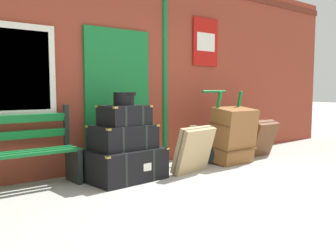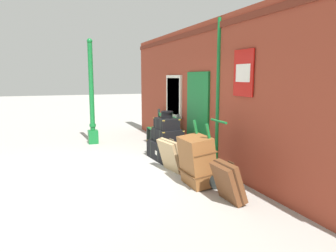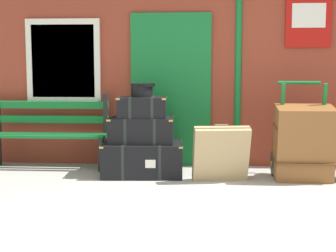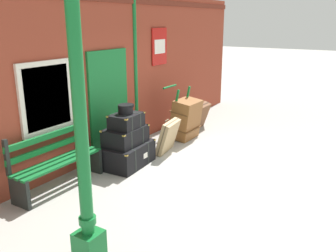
{
  "view_description": "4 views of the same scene",
  "coord_description": "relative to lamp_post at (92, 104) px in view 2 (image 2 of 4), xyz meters",
  "views": [
    {
      "loc": [
        -3.35,
        -2.39,
        1.21
      ],
      "look_at": [
        0.19,
        1.93,
        0.66
      ],
      "focal_mm": 39.85,
      "sensor_mm": 36.0,
      "label": 1
    },
    {
      "loc": [
        6.38,
        -0.92,
        1.98
      ],
      "look_at": [
        -0.43,
        1.69,
        0.85
      ],
      "focal_mm": 34.06,
      "sensor_mm": 36.0,
      "label": 2
    },
    {
      "loc": [
        0.11,
        -4.61,
        1.41
      ],
      "look_at": [
        -0.36,
        1.59,
        0.66
      ],
      "focal_mm": 54.72,
      "sensor_mm": 36.0,
      "label": 3
    },
    {
      "loc": [
        -5.68,
        -2.23,
        2.64
      ],
      "look_at": [
        0.42,
        1.55,
        0.52
      ],
      "focal_mm": 38.48,
      "sensor_mm": 36.0,
      "label": 4
    }
  ],
  "objects": [
    {
      "name": "steamer_trunk_middle",
      "position": [
        2.49,
        1.44,
        -0.59
      ],
      "size": [
        0.83,
        0.58,
        0.33
      ],
      "color": "black",
      "rests_on": "steamer_trunk_base"
    },
    {
      "name": "ground_plane",
      "position": [
        3.2,
        -0.34,
        -1.17
      ],
      "size": [
        60.0,
        60.0,
        0.0
      ],
      "primitive_type": "plane",
      "color": "#A3A099"
    },
    {
      "name": "large_brown_trunk",
      "position": [
        4.48,
        1.26,
        -0.71
      ],
      "size": [
        0.7,
        0.55,
        0.93
      ],
      "color": "brown",
      "rests_on": "ground"
    },
    {
      "name": "porters_trolley",
      "position": [
        4.48,
        1.44,
        -0.9
      ],
      "size": [
        0.71,
        0.62,
        1.19
      ],
      "color": "black",
      "rests_on": "ground"
    },
    {
      "name": "steamer_trunk_top",
      "position": [
        2.5,
        1.41,
        -0.3
      ],
      "size": [
        0.63,
        0.48,
        0.27
      ],
      "color": "black",
      "rests_on": "steamer_trunk_middle"
    },
    {
      "name": "platform_bench",
      "position": [
        1.17,
        1.82,
        -0.73
      ],
      "size": [
        1.6,
        0.43,
        1.01
      ],
      "color": "#146B2D",
      "rests_on": "ground"
    },
    {
      "name": "suitcase_cream",
      "position": [
        5.39,
        1.37,
        -0.84
      ],
      "size": [
        0.58,
        0.4,
        0.66
      ],
      "color": "brown",
      "rests_on": "ground"
    },
    {
      "name": "lamp_post",
      "position": [
        0.0,
        0.0,
        0.0
      ],
      "size": [
        0.28,
        0.28,
        3.08
      ],
      "color": "#146B2D",
      "rests_on": "ground"
    },
    {
      "name": "suitcase_brown",
      "position": [
        3.49,
        1.13,
        -0.83
      ],
      "size": [
        0.71,
        0.42,
        0.69
      ],
      "color": "tan",
      "rests_on": "ground"
    },
    {
      "name": "brick_facade",
      "position": [
        3.18,
        2.25,
        0.42
      ],
      "size": [
        10.4,
        0.35,
        3.2
      ],
      "color": "brown",
      "rests_on": "ground"
    },
    {
      "name": "steamer_trunk_base",
      "position": [
        2.5,
        1.41,
        -0.96
      ],
      "size": [
        1.06,
        0.72,
        0.43
      ],
      "color": "black",
      "rests_on": "ground"
    },
    {
      "name": "round_hatbox",
      "position": [
        2.5,
        1.42,
        -0.07
      ],
      "size": [
        0.3,
        0.29,
        0.17
      ],
      "color": "black",
      "rests_on": "steamer_trunk_top"
    }
  ]
}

